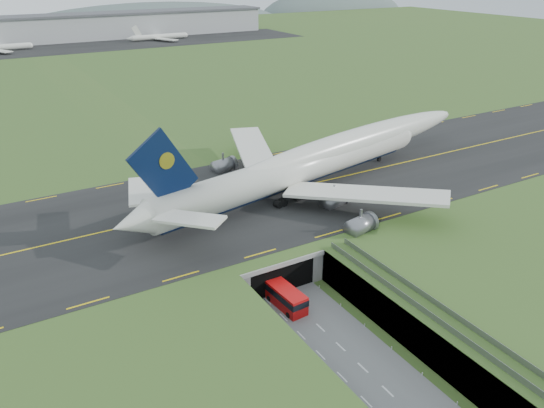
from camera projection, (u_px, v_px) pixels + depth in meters
ground at (309, 318)px, 82.13m from camera, size 900.00×900.00×0.00m
airfield_deck at (310, 302)px, 80.88m from camera, size 800.00×800.00×6.00m
trench_road at (338, 345)px, 76.19m from camera, size 12.00×75.00×0.20m
taxiway at (218, 206)px, 105.54m from camera, size 800.00×44.00×0.18m
tunnel_portal at (257, 253)px, 93.88m from camera, size 17.00×22.30×6.00m
guideway at (461, 336)px, 69.91m from camera, size 3.00×53.00×7.05m
jumbo_jet at (321, 159)px, 114.02m from camera, size 97.83×61.54×20.78m
shuttle_tram at (286, 297)px, 84.11m from camera, size 3.61×8.32×3.30m
cargo_terminal at (27, 30)px, 311.70m from camera, size 320.00×67.00×15.60m
distant_hills at (91, 32)px, 451.28m from camera, size 700.00×91.00×60.00m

